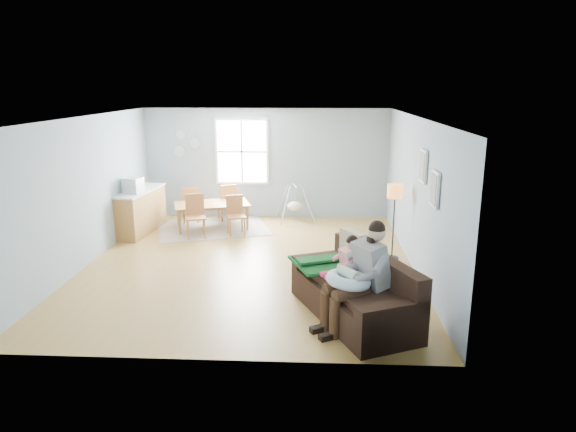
# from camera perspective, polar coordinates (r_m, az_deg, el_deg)

# --- Properties ---
(room) EXTENTS (8.40, 9.40, 3.90)m
(room) POSITION_cam_1_polar(r_m,az_deg,el_deg) (9.17, -4.50, 9.17)
(room) COLOR #AD853D
(window) EXTENTS (1.32, 0.08, 1.62)m
(window) POSITION_cam_1_polar(r_m,az_deg,el_deg) (12.74, -5.14, 7.14)
(window) COLOR white
(window) RESTS_ON room
(pictures) EXTENTS (0.05, 1.34, 0.74)m
(pictures) POSITION_cam_1_polar(r_m,az_deg,el_deg) (8.32, 15.36, 4.20)
(pictures) COLOR white
(pictures) RESTS_ON room
(wall_plates) EXTENTS (0.67, 0.02, 0.66)m
(wall_plates) POSITION_cam_1_polar(r_m,az_deg,el_deg) (13.00, -11.35, 7.86)
(wall_plates) COLOR #95ABB3
(wall_plates) RESTS_ON room
(sofa) EXTENTS (1.82, 2.47, 0.92)m
(sofa) POSITION_cam_1_polar(r_m,az_deg,el_deg) (7.50, 7.63, -8.68)
(sofa) COLOR black
(sofa) RESTS_ON room
(green_throw) EXTENTS (1.29, 1.22, 0.04)m
(green_throw) POSITION_cam_1_polar(r_m,az_deg,el_deg) (8.00, 4.52, -5.13)
(green_throw) COLOR #156023
(green_throw) RESTS_ON sofa
(beige_pillow) EXTENTS (0.39, 0.53, 0.53)m
(beige_pillow) POSITION_cam_1_polar(r_m,az_deg,el_deg) (7.92, 7.19, -3.52)
(beige_pillow) COLOR beige
(beige_pillow) RESTS_ON sofa
(father) EXTENTS (1.12, 0.87, 1.49)m
(father) POSITION_cam_1_polar(r_m,az_deg,el_deg) (7.00, 8.03, -6.26)
(father) COLOR gray
(father) RESTS_ON sofa
(nursing_pillow) EXTENTS (0.83, 0.82, 0.25)m
(nursing_pillow) POSITION_cam_1_polar(r_m,az_deg,el_deg) (6.95, 6.74, -7.07)
(nursing_pillow) COLOR #C3E4F4
(nursing_pillow) RESTS_ON father
(infant) EXTENTS (0.31, 0.41, 0.16)m
(infant) POSITION_cam_1_polar(r_m,az_deg,el_deg) (6.95, 6.58, -6.24)
(infant) COLOR silver
(infant) RESTS_ON nursing_pillow
(toddler) EXTENTS (0.62, 0.48, 0.92)m
(toddler) POSITION_cam_1_polar(r_m,az_deg,el_deg) (7.48, 6.38, -4.99)
(toddler) COLOR white
(toddler) RESTS_ON sofa
(floor_lamp) EXTENTS (0.29, 0.29, 1.45)m
(floor_lamp) POSITION_cam_1_polar(r_m,az_deg,el_deg) (9.80, 11.79, 2.02)
(floor_lamp) COLOR black
(floor_lamp) RESTS_ON room
(storage_cube) EXTENTS (0.48, 0.45, 0.47)m
(storage_cube) POSITION_cam_1_polar(r_m,az_deg,el_deg) (7.92, 9.71, -8.18)
(storage_cube) COLOR silver
(storage_cube) RESTS_ON room
(rug) EXTENTS (2.91, 2.54, 0.01)m
(rug) POSITION_cam_1_polar(r_m,az_deg,el_deg) (12.08, -8.35, -1.32)
(rug) COLOR #9C978F
(rug) RESTS_ON room
(dining_table) EXTENTS (1.89, 1.39, 0.59)m
(dining_table) POSITION_cam_1_polar(r_m,az_deg,el_deg) (12.01, -8.40, 0.01)
(dining_table) COLOR olive
(dining_table) RESTS_ON rug
(chair_sw) EXTENTS (0.53, 0.53, 0.95)m
(chair_sw) POSITION_cam_1_polar(r_m,az_deg,el_deg) (11.33, -10.27, 0.32)
(chair_sw) COLOR #A45D38
(chair_sw) RESTS_ON rug
(chair_se) EXTENTS (0.50, 0.50, 0.87)m
(chair_se) POSITION_cam_1_polar(r_m,az_deg,el_deg) (11.44, -5.86, 0.37)
(chair_se) COLOR #A45D38
(chair_se) RESTS_ON rug
(chair_nw) EXTENTS (0.49, 0.49, 0.89)m
(chair_nw) POSITION_cam_1_polar(r_m,az_deg,el_deg) (12.51, -10.80, 1.45)
(chair_nw) COLOR #A45D38
(chair_nw) RESTS_ON rug
(chair_ne) EXTENTS (0.55, 0.55, 0.91)m
(chair_ne) POSITION_cam_1_polar(r_m,az_deg,el_deg) (12.60, -6.74, 1.77)
(chair_ne) COLOR #A45D38
(chair_ne) RESTS_ON rug
(counter) EXTENTS (0.70, 1.79, 0.97)m
(counter) POSITION_cam_1_polar(r_m,az_deg,el_deg) (11.99, -16.01, 0.55)
(counter) COLOR olive
(counter) RESTS_ON room
(monitor) EXTENTS (0.42, 0.41, 0.34)m
(monitor) POSITION_cam_1_polar(r_m,az_deg,el_deg) (11.56, -16.85, 3.28)
(monitor) COLOR #B8B7BD
(monitor) RESTS_ON counter
(baby_swing) EXTENTS (1.04, 1.05, 0.88)m
(baby_swing) POSITION_cam_1_polar(r_m,az_deg,el_deg) (12.49, 0.76, 1.20)
(baby_swing) COLOR #B8B7BD
(baby_swing) RESTS_ON room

